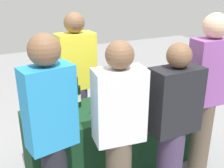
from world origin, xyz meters
TOP-DOWN VIEW (x-y plane):
  - ground_plane at (0.00, 0.00)m, footprint 12.00×12.00m
  - tasting_table at (0.00, 0.00)m, footprint 1.85×0.64m
  - wine_bottle_0 at (-0.50, 0.06)m, footprint 0.07×0.07m
  - wine_bottle_1 at (-0.33, 0.15)m, footprint 0.08×0.08m
  - wine_bottle_2 at (-0.05, 0.10)m, footprint 0.08×0.08m
  - wine_bottle_3 at (0.17, 0.10)m, footprint 0.07×0.07m
  - wine_bottle_4 at (0.34, 0.09)m, footprint 0.08×0.08m
  - wine_glass_0 at (-0.64, -0.13)m, footprint 0.07×0.07m
  - wine_glass_1 at (-0.26, -0.12)m, footprint 0.07×0.07m
  - wine_glass_2 at (0.16, -0.10)m, footprint 0.06×0.06m
  - server_pouring at (-0.21, 0.50)m, footprint 0.44×0.26m
  - guest_0 at (-0.79, -0.55)m, footprint 0.40×0.26m
  - guest_1 at (-0.26, -0.65)m, footprint 0.43×0.28m
  - guest_2 at (0.26, -0.69)m, footprint 0.44×0.25m
  - guest_3 at (0.79, -0.54)m, footprint 0.40×0.24m
  - menu_board at (0.57, 0.80)m, footprint 0.64×0.07m

SIDE VIEW (x-z plane):
  - ground_plane at x=0.00m, z-range 0.00..0.00m
  - tasting_table at x=0.00m, z-range 0.00..0.78m
  - menu_board at x=0.57m, z-range 0.00..0.82m
  - guest_2 at x=0.26m, z-range 0.05..1.62m
  - wine_glass_1 at x=-0.26m, z-range 0.80..0.92m
  - wine_glass_2 at x=0.16m, z-range 0.80..0.93m
  - wine_glass_0 at x=-0.64m, z-range 0.80..0.95m
  - guest_1 at x=-0.26m, z-range 0.07..1.70m
  - wine_bottle_0 at x=-0.50m, z-range 0.73..1.04m
  - wine_bottle_2 at x=-0.05m, z-range 0.73..1.05m
  - wine_bottle_1 at x=-0.33m, z-range 0.73..1.06m
  - wine_bottle_4 at x=0.34m, z-range 0.73..1.06m
  - wine_bottle_3 at x=0.17m, z-range 0.73..1.06m
  - server_pouring at x=-0.21m, z-range 0.07..1.79m
  - guest_0 at x=-0.79m, z-range 0.09..1.80m
  - guest_3 at x=0.79m, z-range 0.09..1.86m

